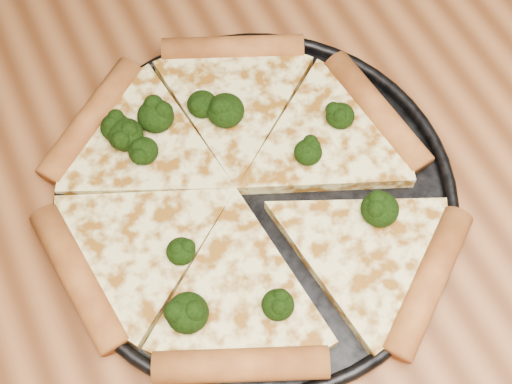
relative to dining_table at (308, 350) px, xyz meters
name	(u,v)px	position (x,y,z in m)	size (l,w,h in m)	color
dining_table	(308,350)	(0.00, 0.00, 0.00)	(1.20, 0.90, 0.75)	brown
pizza_pan	(256,196)	(0.00, 0.11, 0.10)	(0.33, 0.33, 0.02)	black
pizza	(241,192)	(-0.01, 0.12, 0.11)	(0.32, 0.35, 0.02)	#F5E896
broccoli_florets	(216,169)	(-0.02, 0.14, 0.12)	(0.21, 0.22, 0.02)	black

